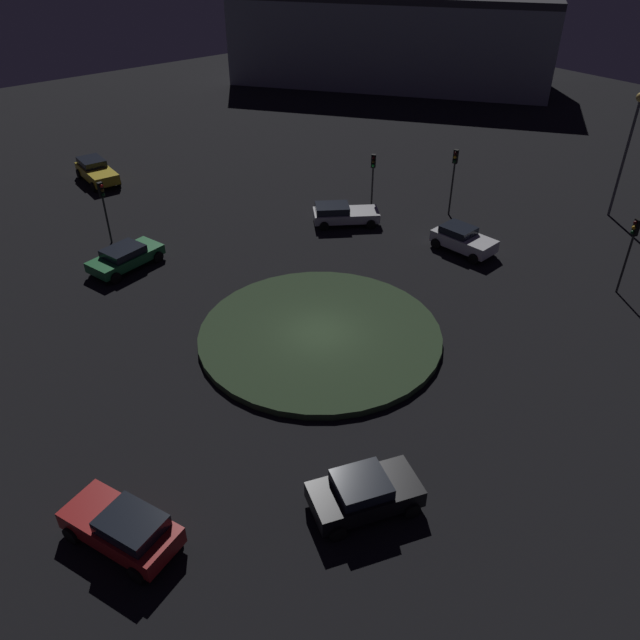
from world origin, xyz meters
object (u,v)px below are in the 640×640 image
traffic_light_southeast (373,170)px  store_building (391,39)px  car_silver (343,214)px  car_red (123,527)px  traffic_light_southwest (631,242)px  car_yellow (96,171)px  car_green (125,257)px  traffic_light_east (103,200)px  streetlamp_south_near (631,133)px  car_black (364,493)px  traffic_light_south (454,169)px  car_white (463,239)px

traffic_light_southeast → store_building: store_building is taller
car_silver → car_red: car_red is taller
traffic_light_southwest → car_yellow: bearing=-40.6°
car_green → car_red: car_red is taller
car_yellow → car_silver: size_ratio=1.01×
traffic_light_east → streetlamp_south_near: 33.02m
car_black → traffic_light_southwest: 20.81m
car_green → traffic_light_southeast: bearing=-23.5°
traffic_light_east → streetlamp_south_near: bearing=45.1°
car_silver → traffic_light_south: bearing=6.0°
car_green → traffic_light_southeast: (-2.81, -16.84, 2.01)m
car_green → car_black: bearing=-106.8°
car_black → store_building: store_building is taller
car_silver → streetlamp_south_near: streetlamp_south_near is taller
car_red → car_green: bearing=-45.3°
car_yellow → traffic_light_southwest: size_ratio=1.06×
car_red → traffic_light_southwest: (-1.93, -27.72, 2.32)m
streetlamp_south_near → store_building: size_ratio=0.23×
car_silver → traffic_light_east: 14.93m
traffic_light_south → streetlamp_south_near: streetlamp_south_near is taller
car_white → store_building: bearing=136.8°
traffic_light_south → traffic_light_southeast: bearing=-70.8°
car_green → traffic_light_southwest: traffic_light_southwest is taller
traffic_light_east → streetlamp_south_near: size_ratio=0.49×
car_red → traffic_light_southwest: bearing=-114.4°
car_yellow → traffic_light_south: 26.43m
car_black → car_white: bearing=-129.9°
car_red → traffic_light_south: 30.36m
car_red → traffic_light_southwest: size_ratio=1.02×
traffic_light_southeast → traffic_light_southwest: traffic_light_southwest is taller
car_yellow → streetlamp_south_near: streetlamp_south_near is taller
car_white → car_green: size_ratio=0.85×
car_black → car_green: bearing=-73.4°
car_green → car_red: (-17.58, 8.17, 0.06)m
traffic_light_southwest → store_building: size_ratio=0.13×
car_yellow → traffic_light_southeast: 21.10m
car_white → store_building: store_building is taller
car_yellow → car_red: 33.78m
car_green → car_yellow: bearing=59.5°
car_white → traffic_light_southwest: traffic_light_southwest is taller
car_black → store_building: (43.14, -43.49, 4.02)m
traffic_light_southwest → store_building: store_building is taller
car_yellow → car_black: (-35.42, 5.13, -0.08)m
car_yellow → traffic_light_southwest: bearing=28.0°
traffic_light_southeast → streetlamp_south_near: size_ratio=0.47×
car_black → store_building: 61.39m
car_white → traffic_light_southwest: bearing=13.1°
car_black → car_red: (3.94, 7.13, 0.02)m
car_silver → car_black: 23.27m
car_silver → car_white: car_white is taller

